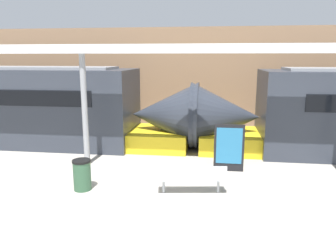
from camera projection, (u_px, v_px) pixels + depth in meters
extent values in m
plane|color=#A8A093|center=(132.00, 207.00, 7.98)|extent=(60.00, 60.00, 0.00)
cube|color=#937051|center=(175.00, 79.00, 16.31)|extent=(56.00, 0.20, 5.00)
cone|color=#2D333D|center=(225.00, 116.00, 12.74)|extent=(2.65, 2.63, 2.63)
cube|color=yellow|center=(230.00, 141.00, 12.90)|extent=(2.39, 2.46, 0.70)
cone|color=#2D333D|center=(165.00, 115.00, 13.05)|extent=(2.65, 2.63, 2.63)
cube|color=yellow|center=(159.00, 138.00, 13.29)|extent=(2.39, 2.46, 0.70)
cube|color=#ADB2B7|center=(191.00, 178.00, 8.76)|extent=(1.88, 0.70, 0.04)
cube|color=#ADB2B7|center=(192.00, 173.00, 8.52)|extent=(1.83, 0.30, 0.37)
cylinder|color=#ADB2B7|center=(164.00, 186.00, 8.80)|extent=(0.07, 0.07, 0.40)
cylinder|color=#ADB2B7|center=(218.00, 185.00, 8.81)|extent=(0.07, 0.07, 0.40)
cylinder|color=#2D5138|center=(82.00, 176.00, 8.96)|extent=(0.48, 0.48, 0.79)
cylinder|color=black|center=(81.00, 161.00, 8.87)|extent=(0.50, 0.50, 0.06)
cube|color=black|center=(229.00, 148.00, 10.36)|extent=(0.95, 0.06, 1.52)
cube|color=teal|center=(229.00, 146.00, 10.31)|extent=(0.80, 0.01, 1.16)
cylinder|color=gray|center=(85.00, 111.00, 10.82)|extent=(0.19, 0.19, 3.69)
cube|color=silver|center=(81.00, 49.00, 10.41)|extent=(28.00, 0.60, 0.28)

